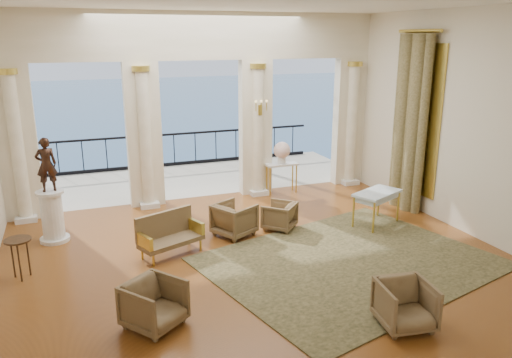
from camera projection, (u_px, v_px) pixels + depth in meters
name	position (u px, v px, depth m)	size (l,w,h in m)	color
floor	(258.00, 259.00, 9.16)	(9.00, 9.00, 0.00)	#4D2A0F
room_walls	(285.00, 111.00, 7.37)	(9.00, 9.00, 9.00)	beige
arcade	(201.00, 95.00, 11.89)	(9.00, 0.56, 4.50)	beige
terrace	(186.00, 180.00, 14.39)	(10.00, 3.60, 0.10)	#AAA18D
balustrade	(174.00, 153.00, 15.71)	(9.00, 0.06, 1.03)	black
palm_tree	(242.00, 31.00, 14.65)	(2.00, 2.00, 4.50)	#4C3823
sea	(93.00, 116.00, 64.77)	(160.00, 160.00, 0.00)	#2B5B7D
curtain	(409.00, 123.00, 11.41)	(0.33, 1.40, 4.09)	brown
window_frame	(416.00, 119.00, 11.45)	(0.04, 1.60, 3.40)	gold
wall_sconce	(260.00, 109.00, 12.18)	(0.30, 0.11, 0.33)	gold
rug	(350.00, 262.00, 9.01)	(4.86, 3.78, 0.02)	#292E17
armchair_a	(154.00, 302.00, 6.94)	(0.72, 0.68, 0.74)	#473521
armchair_b	(406.00, 303.00, 6.93)	(0.71, 0.67, 0.73)	#473521
armchair_c	(279.00, 215.00, 10.51)	(0.62, 0.58, 0.64)	#473521
armchair_d	(234.00, 218.00, 10.17)	(0.73, 0.68, 0.75)	#473521
settee	(169.00, 234.00, 9.29)	(1.30, 0.91, 0.79)	#473521
game_table	(377.00, 195.00, 10.65)	(1.23, 0.99, 0.74)	#A0BACE
pedestal	(52.00, 217.00, 9.84)	(0.57, 0.57, 1.04)	silver
statue	(46.00, 165.00, 9.54)	(0.39, 0.25, 1.06)	black
console_table	(282.00, 169.00, 12.86)	(0.83, 0.33, 0.79)	silver
urn	(282.00, 151.00, 12.73)	(0.43, 0.43, 0.57)	white
side_table	(18.00, 245.00, 8.27)	(0.43, 0.43, 0.71)	black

